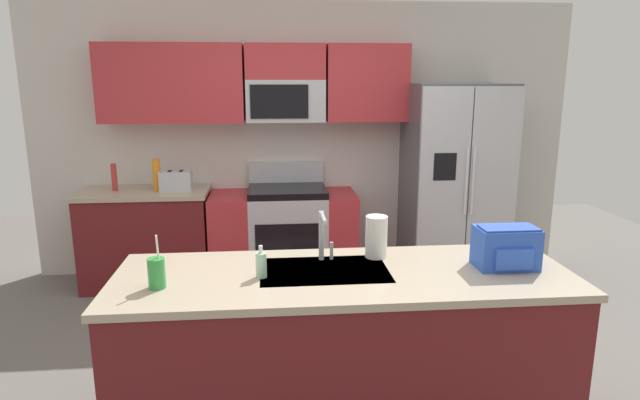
# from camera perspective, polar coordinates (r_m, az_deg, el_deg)

# --- Properties ---
(ground_plane) EXTENTS (9.00, 9.00, 0.00)m
(ground_plane) POSITION_cam_1_polar(r_m,az_deg,el_deg) (3.66, 0.70, -18.44)
(ground_plane) COLOR #66605B
(ground_plane) RESTS_ON ground
(kitchen_wall_unit) EXTENTS (5.20, 0.43, 2.60)m
(kitchen_wall_unit) POSITION_cam_1_polar(r_m,az_deg,el_deg) (5.21, -3.23, 8.16)
(kitchen_wall_unit) COLOR beige
(kitchen_wall_unit) RESTS_ON ground
(back_counter) EXTENTS (1.16, 0.63, 0.90)m
(back_counter) POSITION_cam_1_polar(r_m,az_deg,el_deg) (5.25, -17.84, -3.79)
(back_counter) COLOR maroon
(back_counter) RESTS_ON ground
(range_oven) EXTENTS (1.36, 0.61, 1.10)m
(range_oven) POSITION_cam_1_polar(r_m,az_deg,el_deg) (5.12, -3.87, -3.68)
(range_oven) COLOR #B7BABF
(range_oven) RESTS_ON ground
(refrigerator) EXTENTS (0.90, 0.76, 1.85)m
(refrigerator) POSITION_cam_1_polar(r_m,az_deg,el_deg) (5.23, 14.09, 1.74)
(refrigerator) COLOR #4C4F54
(refrigerator) RESTS_ON ground
(island_counter) EXTENTS (2.41, 0.83, 0.90)m
(island_counter) POSITION_cam_1_polar(r_m,az_deg,el_deg) (3.04, 2.48, -15.62)
(island_counter) COLOR maroon
(island_counter) RESTS_ON ground
(toaster) EXTENTS (0.28, 0.16, 0.18)m
(toaster) POSITION_cam_1_polar(r_m,az_deg,el_deg) (5.02, -15.05, 1.98)
(toaster) COLOR #B7BABF
(toaster) RESTS_ON back_counter
(pepper_mill) EXTENTS (0.05, 0.05, 0.25)m
(pepper_mill) POSITION_cam_1_polar(r_m,az_deg,el_deg) (5.18, -21.03, 2.27)
(pepper_mill) COLOR #B2332D
(pepper_mill) RESTS_ON back_counter
(bottle_orange) EXTENTS (0.07, 0.07, 0.29)m
(bottle_orange) POSITION_cam_1_polar(r_m,az_deg,el_deg) (5.04, -16.96, 2.56)
(bottle_orange) COLOR orange
(bottle_orange) RESTS_ON back_counter
(sink_faucet) EXTENTS (0.08, 0.22, 0.28)m
(sink_faucet) POSITION_cam_1_polar(r_m,az_deg,el_deg) (2.97, 0.31, -3.44)
(sink_faucet) COLOR #B7BABF
(sink_faucet) RESTS_ON island_counter
(drink_cup_green) EXTENTS (0.08, 0.08, 0.27)m
(drink_cup_green) POSITION_cam_1_polar(r_m,az_deg,el_deg) (2.74, -16.96, -7.41)
(drink_cup_green) COLOR green
(drink_cup_green) RESTS_ON island_counter
(soap_dispenser) EXTENTS (0.06, 0.06, 0.17)m
(soap_dispenser) POSITION_cam_1_polar(r_m,az_deg,el_deg) (2.78, -6.28, -6.84)
(soap_dispenser) COLOR #A5D8B2
(soap_dispenser) RESTS_ON island_counter
(paper_towel_roll) EXTENTS (0.12, 0.12, 0.24)m
(paper_towel_roll) POSITION_cam_1_polar(r_m,az_deg,el_deg) (3.07, 6.00, -3.90)
(paper_towel_roll) COLOR white
(paper_towel_roll) RESTS_ON island_counter
(backpack) EXTENTS (0.32, 0.22, 0.23)m
(backpack) POSITION_cam_1_polar(r_m,az_deg,el_deg) (3.05, 19.19, -4.70)
(backpack) COLOR blue
(backpack) RESTS_ON island_counter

